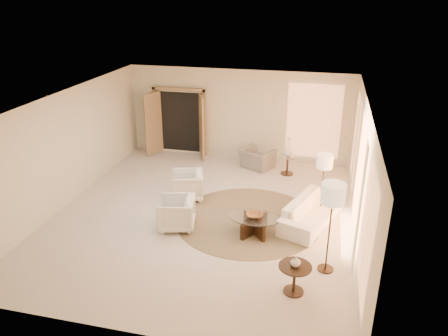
% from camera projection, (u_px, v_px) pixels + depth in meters
% --- Properties ---
extents(room, '(7.04, 8.04, 2.83)m').
position_uv_depth(room, '(203.00, 161.00, 9.97)').
color(room, beige).
rests_on(room, ground).
extents(windows_right, '(0.10, 6.40, 2.40)m').
position_uv_depth(windows_right, '(359.00, 175.00, 9.33)').
color(windows_right, '#FFA266').
rests_on(windows_right, room).
extents(window_back_corner, '(1.70, 0.10, 2.40)m').
position_uv_depth(window_back_corner, '(314.00, 122.00, 13.04)').
color(window_back_corner, '#FFA266').
rests_on(window_back_corner, room).
extents(curtains_right, '(0.06, 5.20, 2.60)m').
position_uv_depth(curtains_right, '(355.00, 162.00, 10.17)').
color(curtains_right, tan).
rests_on(curtains_right, room).
extents(french_doors, '(1.95, 0.66, 2.16)m').
position_uv_depth(french_doors, '(179.00, 122.00, 13.94)').
color(french_doors, '#A38358').
rests_on(french_doors, room).
extents(area_rug, '(4.41, 4.41, 0.01)m').
position_uv_depth(area_rug, '(248.00, 219.00, 10.29)').
color(area_rug, '#433725').
rests_on(area_rug, room).
extents(sofa, '(1.46, 2.22, 0.60)m').
position_uv_depth(sofa, '(312.00, 212.00, 10.02)').
color(sofa, white).
rests_on(sofa, room).
extents(armchair_left, '(0.93, 0.96, 0.80)m').
position_uv_depth(armchair_left, '(187.00, 184.00, 11.19)').
color(armchair_left, white).
rests_on(armchair_left, room).
extents(armchair_right, '(0.88, 0.92, 0.80)m').
position_uv_depth(armchair_right, '(176.00, 212.00, 9.82)').
color(armchair_right, white).
rests_on(armchair_right, room).
extents(accent_chair, '(1.07, 0.93, 0.79)m').
position_uv_depth(accent_chair, '(257.00, 155.00, 13.09)').
color(accent_chair, gray).
rests_on(accent_chair, room).
extents(coffee_table, '(1.22, 1.22, 0.41)m').
position_uv_depth(coffee_table, '(254.00, 223.00, 9.62)').
color(coffee_table, black).
rests_on(coffee_table, room).
extents(end_table, '(0.59, 0.59, 0.56)m').
position_uv_depth(end_table, '(295.00, 274.00, 7.71)').
color(end_table, black).
rests_on(end_table, room).
extents(side_table, '(0.49, 0.49, 0.57)m').
position_uv_depth(side_table, '(287.00, 163.00, 12.67)').
color(side_table, '#32251A').
rests_on(side_table, room).
extents(floor_lamp_near, '(0.38, 0.38, 1.56)m').
position_uv_depth(floor_lamp_near, '(325.00, 164.00, 10.00)').
color(floor_lamp_near, '#32251A').
rests_on(floor_lamp_near, room).
extents(floor_lamp_far, '(0.44, 0.44, 1.83)m').
position_uv_depth(floor_lamp_far, '(333.00, 198.00, 7.88)').
color(floor_lamp_far, '#32251A').
rests_on(floor_lamp_far, room).
extents(bowl, '(0.45, 0.45, 0.09)m').
position_uv_depth(bowl, '(254.00, 215.00, 9.54)').
color(bowl, brown).
rests_on(bowl, coffee_table).
extents(end_vase, '(0.19, 0.19, 0.19)m').
position_uv_depth(end_vase, '(296.00, 262.00, 7.61)').
color(end_vase, silver).
rests_on(end_vase, end_table).
extents(side_vase, '(0.33, 0.33, 0.26)m').
position_uv_depth(side_vase, '(288.00, 152.00, 12.53)').
color(side_vase, silver).
rests_on(side_vase, side_table).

